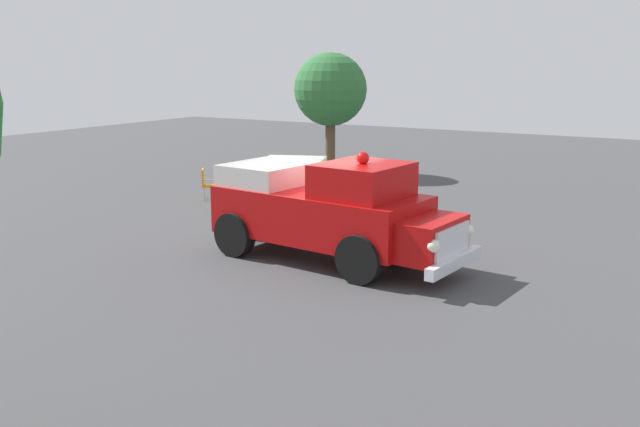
{
  "coord_description": "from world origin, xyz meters",
  "views": [
    {
      "loc": [
        -14.14,
        -8.29,
        4.51
      ],
      "look_at": [
        -0.72,
        -0.3,
        1.07
      ],
      "focal_mm": 39.2,
      "sensor_mm": 36.0,
      "label": 1
    }
  ],
  "objects_px": {
    "classic_hot_rod": "(304,181)",
    "lawn_chair_by_car": "(207,182)",
    "vintage_fire_truck": "(328,210)",
    "spectator_seated": "(250,211)",
    "lawn_chair_spare": "(302,205)",
    "oak_tree_left": "(330,90)",
    "lawn_chair_near_truck": "(247,214)"
  },
  "relations": [
    {
      "from": "oak_tree_left",
      "to": "classic_hot_rod",
      "type": "bearing_deg",
      "value": -157.57
    },
    {
      "from": "classic_hot_rod",
      "to": "oak_tree_left",
      "type": "relative_size",
      "value": 0.98
    },
    {
      "from": "lawn_chair_near_truck",
      "to": "spectator_seated",
      "type": "bearing_deg",
      "value": -112.64
    },
    {
      "from": "classic_hot_rod",
      "to": "oak_tree_left",
      "type": "bearing_deg",
      "value": 22.43
    },
    {
      "from": "spectator_seated",
      "to": "lawn_chair_near_truck",
      "type": "bearing_deg",
      "value": 67.36
    },
    {
      "from": "lawn_chair_by_car",
      "to": "oak_tree_left",
      "type": "xyz_separation_m",
      "value": [
        6.85,
        -0.75,
        2.76
      ]
    },
    {
      "from": "vintage_fire_truck",
      "to": "lawn_chair_by_car",
      "type": "bearing_deg",
      "value": 59.43
    },
    {
      "from": "classic_hot_rod",
      "to": "spectator_seated",
      "type": "bearing_deg",
      "value": -166.28
    },
    {
      "from": "vintage_fire_truck",
      "to": "oak_tree_left",
      "type": "bearing_deg",
      "value": 29.74
    },
    {
      "from": "vintage_fire_truck",
      "to": "lawn_chair_by_car",
      "type": "distance_m",
      "value": 8.2
    },
    {
      "from": "vintage_fire_truck",
      "to": "spectator_seated",
      "type": "height_order",
      "value": "vintage_fire_truck"
    },
    {
      "from": "vintage_fire_truck",
      "to": "spectator_seated",
      "type": "bearing_deg",
      "value": 73.73
    },
    {
      "from": "spectator_seated",
      "to": "vintage_fire_truck",
      "type": "bearing_deg",
      "value": -106.27
    },
    {
      "from": "vintage_fire_truck",
      "to": "lawn_chair_near_truck",
      "type": "relative_size",
      "value": 6.01
    },
    {
      "from": "classic_hot_rod",
      "to": "lawn_chair_by_car",
      "type": "height_order",
      "value": "classic_hot_rod"
    },
    {
      "from": "spectator_seated",
      "to": "classic_hot_rod",
      "type": "bearing_deg",
      "value": 13.72
    },
    {
      "from": "lawn_chair_by_car",
      "to": "lawn_chair_spare",
      "type": "bearing_deg",
      "value": -108.68
    },
    {
      "from": "lawn_chair_spare",
      "to": "oak_tree_left",
      "type": "relative_size",
      "value": 0.21
    },
    {
      "from": "lawn_chair_near_truck",
      "to": "vintage_fire_truck",
      "type": "bearing_deg",
      "value": -106.54
    },
    {
      "from": "lawn_chair_spare",
      "to": "spectator_seated",
      "type": "height_order",
      "value": "spectator_seated"
    },
    {
      "from": "lawn_chair_spare",
      "to": "vintage_fire_truck",
      "type": "bearing_deg",
      "value": -137.91
    },
    {
      "from": "vintage_fire_truck",
      "to": "oak_tree_left",
      "type": "distance_m",
      "value": 12.85
    },
    {
      "from": "classic_hot_rod",
      "to": "lawn_chair_near_truck",
      "type": "bearing_deg",
      "value": -167.66
    },
    {
      "from": "vintage_fire_truck",
      "to": "lawn_chair_near_truck",
      "type": "bearing_deg",
      "value": 73.46
    },
    {
      "from": "lawn_chair_near_truck",
      "to": "oak_tree_left",
      "type": "height_order",
      "value": "oak_tree_left"
    },
    {
      "from": "lawn_chair_near_truck",
      "to": "oak_tree_left",
      "type": "xyz_separation_m",
      "value": [
        10.13,
        3.34,
        2.76
      ]
    },
    {
      "from": "vintage_fire_truck",
      "to": "lawn_chair_near_truck",
      "type": "distance_m",
      "value": 3.13
    },
    {
      "from": "lawn_chair_spare",
      "to": "spectator_seated",
      "type": "relative_size",
      "value": 0.79
    },
    {
      "from": "classic_hot_rod",
      "to": "oak_tree_left",
      "type": "distance_m",
      "value": 6.81
    },
    {
      "from": "lawn_chair_spare",
      "to": "classic_hot_rod",
      "type": "bearing_deg",
      "value": 30.93
    },
    {
      "from": "oak_tree_left",
      "to": "spectator_seated",
      "type": "bearing_deg",
      "value": -161.2
    },
    {
      "from": "classic_hot_rod",
      "to": "lawn_chair_near_truck",
      "type": "distance_m",
      "value": 4.42
    }
  ]
}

